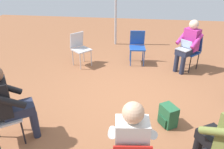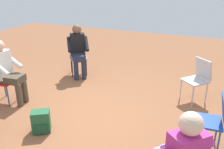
{
  "view_description": "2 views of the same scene",
  "coord_description": "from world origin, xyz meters",
  "px_view_note": "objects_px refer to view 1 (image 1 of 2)",
  "views": [
    {
      "loc": [
        3.58,
        0.09,
        2.42
      ],
      "look_at": [
        -0.04,
        -0.39,
        0.53
      ],
      "focal_mm": 35.0,
      "sensor_mm": 36.0,
      "label": 1
    },
    {
      "loc": [
        -1.73,
        3.29,
        2.35
      ],
      "look_at": [
        -0.39,
        0.12,
        0.95
      ],
      "focal_mm": 40.0,
      "sensor_mm": 36.0,
      "label": 2
    }
  ],
  "objects_px": {
    "chair_west": "(137,45)",
    "person_in_black": "(9,101)",
    "person_in_white": "(131,140)",
    "chair_southwest": "(80,47)",
    "chair_northwest": "(191,50)",
    "backpack_near_laptop_user": "(168,117)",
    "person_with_laptop": "(189,43)",
    "chair_southeast": "(0,115)"
  },
  "relations": [
    {
      "from": "person_with_laptop",
      "to": "backpack_near_laptop_user",
      "type": "distance_m",
      "value": 2.34
    },
    {
      "from": "chair_southeast",
      "to": "person_in_black",
      "type": "xyz_separation_m",
      "value": [
        -0.1,
        0.14,
        0.2
      ]
    },
    {
      "from": "chair_west",
      "to": "person_in_white",
      "type": "relative_size",
      "value": 0.69
    },
    {
      "from": "chair_northwest",
      "to": "backpack_near_laptop_user",
      "type": "xyz_separation_m",
      "value": [
        2.31,
        -0.74,
        -0.34
      ]
    },
    {
      "from": "chair_southwest",
      "to": "chair_west",
      "type": "distance_m",
      "value": 1.49
    },
    {
      "from": "chair_west",
      "to": "person_in_black",
      "type": "relative_size",
      "value": 0.69
    },
    {
      "from": "person_in_white",
      "to": "person_in_black",
      "type": "bearing_deg",
      "value": 156.33
    },
    {
      "from": "person_in_white",
      "to": "backpack_near_laptop_user",
      "type": "bearing_deg",
      "value": 57.4
    },
    {
      "from": "chair_southwest",
      "to": "person_in_white",
      "type": "bearing_deg",
      "value": 64.74
    },
    {
      "from": "chair_southwest",
      "to": "backpack_near_laptop_user",
      "type": "height_order",
      "value": "chair_southwest"
    },
    {
      "from": "chair_west",
      "to": "person_in_black",
      "type": "distance_m",
      "value": 3.55
    },
    {
      "from": "person_with_laptop",
      "to": "backpack_near_laptop_user",
      "type": "bearing_deg",
      "value": 116.99
    },
    {
      "from": "chair_northwest",
      "to": "person_in_white",
      "type": "bearing_deg",
      "value": 112.25
    },
    {
      "from": "person_in_white",
      "to": "backpack_near_laptop_user",
      "type": "relative_size",
      "value": 3.44
    },
    {
      "from": "chair_west",
      "to": "person_in_black",
      "type": "bearing_deg",
      "value": 56.2
    },
    {
      "from": "chair_northwest",
      "to": "person_with_laptop",
      "type": "distance_m",
      "value": 0.26
    },
    {
      "from": "person_in_white",
      "to": "chair_southwest",
      "type": "bearing_deg",
      "value": 107.49
    },
    {
      "from": "backpack_near_laptop_user",
      "to": "chair_west",
      "type": "bearing_deg",
      "value": -166.55
    },
    {
      "from": "chair_northwest",
      "to": "chair_west",
      "type": "xyz_separation_m",
      "value": [
        -0.17,
        -1.33,
        0.0
      ]
    },
    {
      "from": "chair_southwest",
      "to": "person_with_laptop",
      "type": "bearing_deg",
      "value": 131.62
    },
    {
      "from": "person_in_black",
      "to": "backpack_near_laptop_user",
      "type": "xyz_separation_m",
      "value": [
        -0.63,
        2.3,
        -0.54
      ]
    },
    {
      "from": "chair_west",
      "to": "person_with_laptop",
      "type": "bearing_deg",
      "value": 161.47
    },
    {
      "from": "person_in_black",
      "to": "backpack_near_laptop_user",
      "type": "relative_size",
      "value": 3.44
    },
    {
      "from": "chair_southwest",
      "to": "person_in_white",
      "type": "xyz_separation_m",
      "value": [
        3.31,
        1.48,
        0.2
      ]
    },
    {
      "from": "chair_west",
      "to": "chair_southwest",
      "type": "bearing_deg",
      "value": 7.75
    },
    {
      "from": "chair_southwest",
      "to": "person_with_laptop",
      "type": "distance_m",
      "value": 2.68
    },
    {
      "from": "chair_west",
      "to": "person_in_black",
      "type": "xyz_separation_m",
      "value": [
        3.11,
        -1.7,
        0.2
      ]
    },
    {
      "from": "chair_northwest",
      "to": "person_in_white",
      "type": "distance_m",
      "value": 3.72
    },
    {
      "from": "person_in_white",
      "to": "chair_west",
      "type": "bearing_deg",
      "value": 83.84
    },
    {
      "from": "person_with_laptop",
      "to": "person_in_black",
      "type": "relative_size",
      "value": 1.0
    },
    {
      "from": "chair_southwest",
      "to": "person_in_black",
      "type": "xyz_separation_m",
      "value": [
        2.78,
        -0.25,
        0.2
      ]
    },
    {
      "from": "chair_southwest",
      "to": "backpack_near_laptop_user",
      "type": "relative_size",
      "value": 2.36
    },
    {
      "from": "chair_northwest",
      "to": "backpack_near_laptop_user",
      "type": "distance_m",
      "value": 2.45
    },
    {
      "from": "backpack_near_laptop_user",
      "to": "person_in_white",
      "type": "bearing_deg",
      "value": -26.09
    },
    {
      "from": "chair_southwest",
      "to": "person_in_black",
      "type": "height_order",
      "value": "person_in_black"
    },
    {
      "from": "chair_west",
      "to": "person_in_white",
      "type": "xyz_separation_m",
      "value": [
        3.65,
        0.02,
        0.2
      ]
    },
    {
      "from": "chair_northwest",
      "to": "person_in_black",
      "type": "xyz_separation_m",
      "value": [
        2.95,
        -3.04,
        0.2
      ]
    },
    {
      "from": "chair_northwest",
      "to": "chair_southwest",
      "type": "xyz_separation_m",
      "value": [
        0.17,
        -2.78,
        0.0
      ]
    },
    {
      "from": "person_in_white",
      "to": "chair_southeast",
      "type": "bearing_deg",
      "value": 160.28
    },
    {
      "from": "chair_west",
      "to": "person_with_laptop",
      "type": "xyz_separation_m",
      "value": [
        0.29,
        1.22,
        0.2
      ]
    },
    {
      "from": "chair_northwest",
      "to": "person_in_black",
      "type": "relative_size",
      "value": 0.69
    },
    {
      "from": "chair_west",
      "to": "person_with_laptop",
      "type": "height_order",
      "value": "person_with_laptop"
    }
  ]
}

